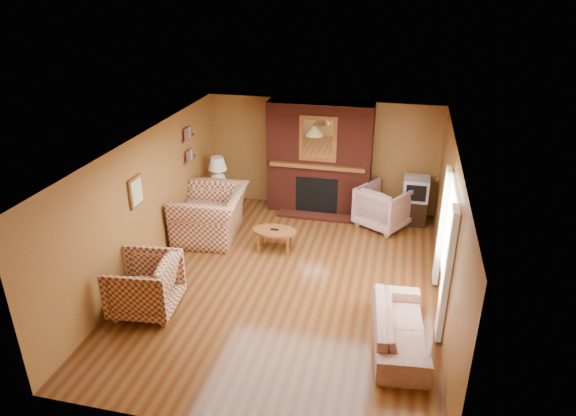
% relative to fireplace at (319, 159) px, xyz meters
% --- Properties ---
extents(floor, '(6.50, 6.50, 0.00)m').
position_rel_fireplace_xyz_m(floor, '(0.00, -2.98, -1.18)').
color(floor, '#4D2410').
rests_on(floor, ground).
extents(ceiling, '(6.50, 6.50, 0.00)m').
position_rel_fireplace_xyz_m(ceiling, '(0.00, -2.98, 1.22)').
color(ceiling, white).
rests_on(ceiling, wall_back).
extents(wall_back, '(6.50, 0.00, 6.50)m').
position_rel_fireplace_xyz_m(wall_back, '(0.00, 0.27, 0.02)').
color(wall_back, '#9C6830').
rests_on(wall_back, floor).
extents(wall_front, '(6.50, 0.00, 6.50)m').
position_rel_fireplace_xyz_m(wall_front, '(0.00, -6.23, 0.02)').
color(wall_front, '#9C6830').
rests_on(wall_front, floor).
extents(wall_left, '(0.00, 6.50, 6.50)m').
position_rel_fireplace_xyz_m(wall_left, '(-2.50, -2.98, 0.02)').
color(wall_left, '#9C6830').
rests_on(wall_left, floor).
extents(wall_right, '(0.00, 6.50, 6.50)m').
position_rel_fireplace_xyz_m(wall_right, '(2.50, -2.98, 0.02)').
color(wall_right, '#9C6830').
rests_on(wall_right, floor).
extents(fireplace, '(2.20, 0.82, 2.40)m').
position_rel_fireplace_xyz_m(fireplace, '(0.00, 0.00, 0.00)').
color(fireplace, '#4B1910').
rests_on(fireplace, floor).
extents(window_right, '(0.10, 1.85, 2.00)m').
position_rel_fireplace_xyz_m(window_right, '(2.45, -3.18, -0.06)').
color(window_right, beige).
rests_on(window_right, wall_right).
extents(bookshelf, '(0.09, 0.55, 0.71)m').
position_rel_fireplace_xyz_m(bookshelf, '(-2.44, -1.08, 0.48)').
color(bookshelf, brown).
rests_on(bookshelf, wall_left).
extents(botanical_print, '(0.05, 0.40, 0.50)m').
position_rel_fireplace_xyz_m(botanical_print, '(-2.47, -3.28, 0.37)').
color(botanical_print, brown).
rests_on(botanical_print, wall_left).
extents(pendant_light, '(0.36, 0.36, 0.48)m').
position_rel_fireplace_xyz_m(pendant_light, '(0.00, -0.68, 0.82)').
color(pendant_light, black).
rests_on(pendant_light, ceiling).
extents(plaid_loveseat, '(1.42, 1.59, 0.96)m').
position_rel_fireplace_xyz_m(plaid_loveseat, '(-1.85, -1.70, -0.70)').
color(plaid_loveseat, maroon).
rests_on(plaid_loveseat, floor).
extents(plaid_armchair, '(1.08, 1.06, 0.90)m').
position_rel_fireplace_xyz_m(plaid_armchair, '(-1.95, -4.26, -0.73)').
color(plaid_armchair, maroon).
rests_on(plaid_armchair, floor).
extents(floral_sofa, '(0.88, 1.87, 0.53)m').
position_rel_fireplace_xyz_m(floral_sofa, '(1.90, -4.18, -0.92)').
color(floral_sofa, '#BEB593').
rests_on(floral_sofa, floor).
extents(floral_armchair, '(1.29, 1.30, 0.87)m').
position_rel_fireplace_xyz_m(floral_armchair, '(1.44, -0.47, -0.75)').
color(floral_armchair, '#BEB593').
rests_on(floral_armchair, floor).
extents(coffee_table, '(0.83, 0.52, 0.44)m').
position_rel_fireplace_xyz_m(coffee_table, '(-0.48, -1.97, -0.82)').
color(coffee_table, brown).
rests_on(coffee_table, floor).
extents(side_table, '(0.45, 0.45, 0.60)m').
position_rel_fireplace_xyz_m(side_table, '(-2.10, -0.53, -0.88)').
color(side_table, brown).
rests_on(side_table, floor).
extents(table_lamp, '(0.40, 0.40, 0.65)m').
position_rel_fireplace_xyz_m(table_lamp, '(-2.10, -0.53, -0.22)').
color(table_lamp, white).
rests_on(table_lamp, side_table).
extents(tv_stand, '(0.51, 0.47, 0.54)m').
position_rel_fireplace_xyz_m(tv_stand, '(2.05, -0.18, -0.91)').
color(tv_stand, black).
rests_on(tv_stand, floor).
extents(crt_tv, '(0.51, 0.51, 0.47)m').
position_rel_fireplace_xyz_m(crt_tv, '(2.05, -0.19, -0.40)').
color(crt_tv, '#9EA1A5').
rests_on(crt_tv, tv_stand).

